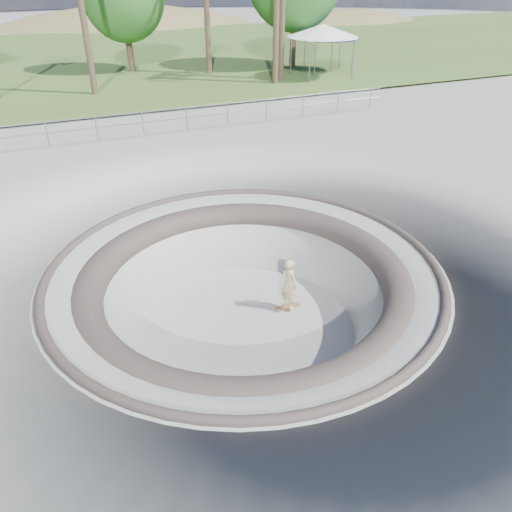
# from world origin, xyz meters

# --- Properties ---
(ground) EXTENTS (180.00, 180.00, 0.00)m
(ground) POSITION_xyz_m (0.00, 0.00, 0.00)
(ground) COLOR #9C9D98
(ground) RESTS_ON ground
(skate_bowl) EXTENTS (14.00, 14.00, 4.10)m
(skate_bowl) POSITION_xyz_m (0.00, 0.00, -1.83)
(skate_bowl) COLOR #9C9D98
(skate_bowl) RESTS_ON ground
(grass_strip) EXTENTS (180.00, 36.00, 0.12)m
(grass_strip) POSITION_xyz_m (0.00, 34.00, 0.22)
(grass_strip) COLOR #445E25
(grass_strip) RESTS_ON ground
(distant_hills) EXTENTS (103.20, 45.00, 28.60)m
(distant_hills) POSITION_xyz_m (3.78, 57.17, -7.02)
(distant_hills) COLOR olive
(distant_hills) RESTS_ON ground
(safety_railing) EXTENTS (25.00, 0.06, 1.03)m
(safety_railing) POSITION_xyz_m (0.00, 12.00, 0.69)
(safety_railing) COLOR gray
(safety_railing) RESTS_ON ground
(skateboard) EXTENTS (0.75, 0.23, 0.08)m
(skateboard) POSITION_xyz_m (1.48, 0.26, -1.84)
(skateboard) COLOR olive
(skateboard) RESTS_ON ground
(skater) EXTENTS (0.51, 0.66, 1.59)m
(skater) POSITION_xyz_m (1.48, 0.26, -1.03)
(skater) COLOR #CDB985
(skater) RESTS_ON skateboard
(canopy_white) EXTENTS (6.36, 6.36, 3.22)m
(canopy_white) POSITION_xyz_m (13.34, 19.69, 3.10)
(canopy_white) COLOR gray
(canopy_white) RESTS_ON ground
(canopy_blue) EXTENTS (5.33, 5.33, 2.76)m
(canopy_blue) POSITION_xyz_m (14.75, 21.26, 2.69)
(canopy_blue) COLOR gray
(canopy_blue) RESTS_ON ground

